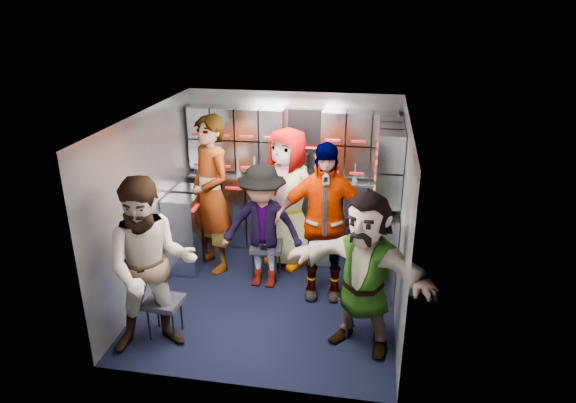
% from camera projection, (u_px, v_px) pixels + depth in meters
% --- Properties ---
extents(floor, '(3.00, 3.00, 0.00)m').
position_uv_depth(floor, '(272.00, 295.00, 5.97)').
color(floor, black).
rests_on(floor, ground).
extents(wall_back, '(2.80, 0.04, 2.10)m').
position_uv_depth(wall_back, '(293.00, 169.00, 6.95)').
color(wall_back, gray).
rests_on(wall_back, ground).
extents(wall_left, '(0.04, 3.00, 2.10)m').
position_uv_depth(wall_left, '(149.00, 204.00, 5.80)').
color(wall_left, gray).
rests_on(wall_left, ground).
extents(wall_right, '(0.04, 3.00, 2.10)m').
position_uv_depth(wall_right, '(402.00, 221.00, 5.36)').
color(wall_right, gray).
rests_on(wall_right, ground).
extents(ceiling, '(2.80, 3.00, 0.02)m').
position_uv_depth(ceiling, '(269.00, 117.00, 5.18)').
color(ceiling, silver).
rests_on(ceiling, wall_back).
extents(cart_bank_back, '(2.68, 0.38, 0.99)m').
position_uv_depth(cart_bank_back, '(290.00, 213.00, 6.97)').
color(cart_bank_back, '#9FA4AF').
rests_on(cart_bank_back, ground).
extents(cart_bank_left, '(0.38, 0.76, 0.99)m').
position_uv_depth(cart_bank_left, '(188.00, 229.00, 6.49)').
color(cart_bank_left, '#9FA4AF').
rests_on(cart_bank_left, ground).
extents(counter, '(2.68, 0.42, 0.03)m').
position_uv_depth(counter, '(290.00, 177.00, 6.77)').
color(counter, '#B7BABF').
rests_on(counter, cart_bank_back).
extents(locker_bank_back, '(2.68, 0.28, 0.82)m').
position_uv_depth(locker_bank_back, '(291.00, 141.00, 6.65)').
color(locker_bank_back, '#9FA4AF').
rests_on(locker_bank_back, wall_back).
extents(locker_bank_right, '(0.28, 1.00, 0.82)m').
position_uv_depth(locker_bank_right, '(389.00, 161.00, 5.86)').
color(locker_bank_right, '#9FA4AF').
rests_on(locker_bank_right, wall_right).
extents(right_cabinet, '(0.28, 1.20, 1.00)m').
position_uv_depth(right_cabinet, '(383.00, 242.00, 6.14)').
color(right_cabinet, '#9FA4AF').
rests_on(right_cabinet, ground).
extents(coffee_niche, '(0.46, 0.16, 0.84)m').
position_uv_depth(coffee_niche, '(305.00, 142.00, 6.68)').
color(coffee_niche, black).
rests_on(coffee_niche, wall_back).
extents(red_latch_strip, '(2.60, 0.02, 0.03)m').
position_uv_depth(red_latch_strip, '(288.00, 192.00, 6.64)').
color(red_latch_strip, red).
rests_on(red_latch_strip, cart_bank_back).
extents(jump_seat_near_left, '(0.38, 0.36, 0.42)m').
position_uv_depth(jump_seat_near_left, '(164.00, 304.00, 5.15)').
color(jump_seat_near_left, black).
rests_on(jump_seat_near_left, ground).
extents(jump_seat_mid_left, '(0.41, 0.39, 0.44)m').
position_uv_depth(jump_seat_mid_left, '(266.00, 248.00, 6.23)').
color(jump_seat_mid_left, black).
rests_on(jump_seat_mid_left, ground).
extents(jump_seat_center, '(0.45, 0.44, 0.41)m').
position_uv_depth(jump_seat_center, '(290.00, 230.00, 6.75)').
color(jump_seat_center, black).
rests_on(jump_seat_center, ground).
extents(jump_seat_mid_right, '(0.39, 0.37, 0.42)m').
position_uv_depth(jump_seat_mid_right, '(324.00, 258.00, 6.04)').
color(jump_seat_mid_right, black).
rests_on(jump_seat_mid_right, ground).
extents(jump_seat_near_right, '(0.48, 0.47, 0.44)m').
position_uv_depth(jump_seat_near_right, '(362.00, 301.00, 5.16)').
color(jump_seat_near_right, black).
rests_on(jump_seat_near_right, ground).
extents(attendant_standing, '(0.85, 0.84, 1.97)m').
position_uv_depth(attendant_standing, '(211.00, 195.00, 6.25)').
color(attendant_standing, black).
rests_on(attendant_standing, ground).
extents(attendant_arc_a, '(1.05, 0.95, 1.77)m').
position_uv_depth(attendant_arc_a, '(151.00, 267.00, 4.79)').
color(attendant_arc_a, black).
rests_on(attendant_arc_a, ground).
extents(attendant_arc_b, '(0.99, 0.59, 1.51)m').
position_uv_depth(attendant_arc_b, '(263.00, 227.00, 5.93)').
color(attendant_arc_b, black).
rests_on(attendant_arc_b, ground).
extents(attendant_arc_c, '(1.03, 0.88, 1.79)m').
position_uv_depth(attendant_arc_c, '(288.00, 198.00, 6.39)').
color(attendant_arc_c, black).
rests_on(attendant_arc_c, ground).
extents(attendant_arc_d, '(1.11, 0.54, 1.83)m').
position_uv_depth(attendant_arc_d, '(323.00, 222.00, 5.67)').
color(attendant_arc_d, black).
rests_on(attendant_arc_d, ground).
extents(attendant_arc_e, '(1.59, 1.01, 1.63)m').
position_uv_depth(attendant_arc_e, '(364.00, 273.00, 4.83)').
color(attendant_arc_e, black).
rests_on(attendant_arc_e, ground).
extents(bottle_left, '(0.07, 0.07, 0.26)m').
position_uv_depth(bottle_left, '(255.00, 166.00, 6.74)').
color(bottle_left, white).
rests_on(bottle_left, counter).
extents(bottle_mid, '(0.06, 0.06, 0.24)m').
position_uv_depth(bottle_mid, '(238.00, 166.00, 6.78)').
color(bottle_mid, white).
rests_on(bottle_mid, counter).
extents(bottle_right, '(0.06, 0.06, 0.25)m').
position_uv_depth(bottle_right, '(355.00, 172.00, 6.54)').
color(bottle_right, white).
rests_on(bottle_right, counter).
extents(cup_left, '(0.08, 0.08, 0.11)m').
position_uv_depth(cup_left, '(210.00, 169.00, 6.86)').
color(cup_left, tan).
rests_on(cup_left, counter).
extents(cup_right, '(0.08, 0.08, 0.10)m').
position_uv_depth(cup_right, '(387.00, 179.00, 6.49)').
color(cup_right, tan).
rests_on(cup_right, counter).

